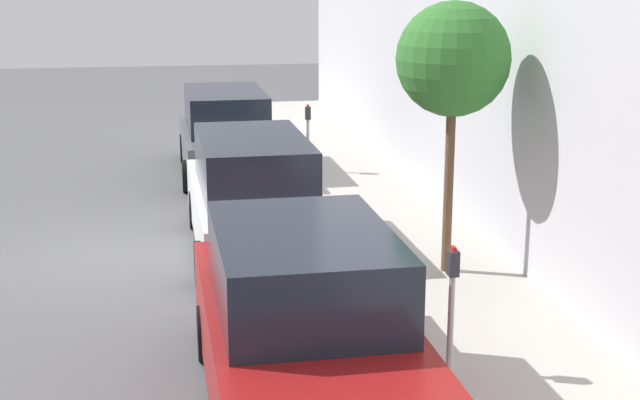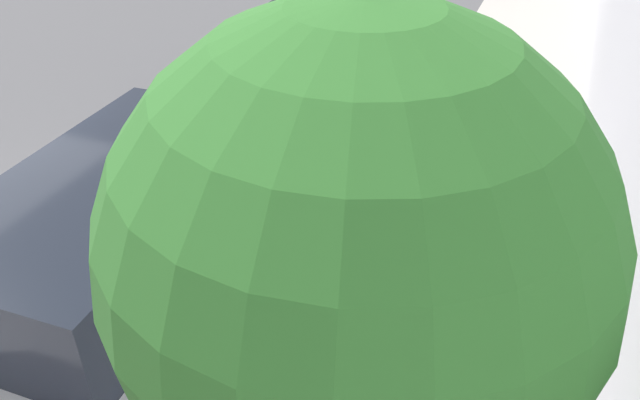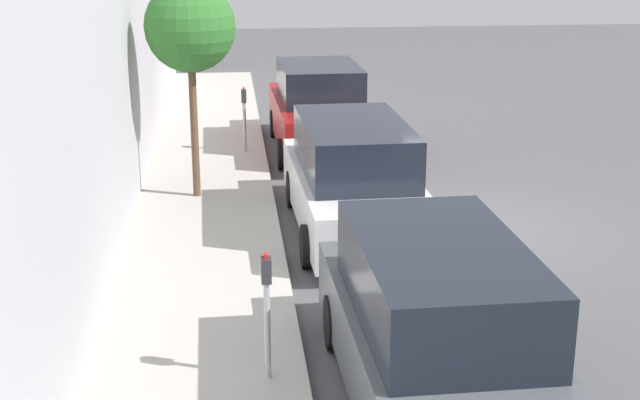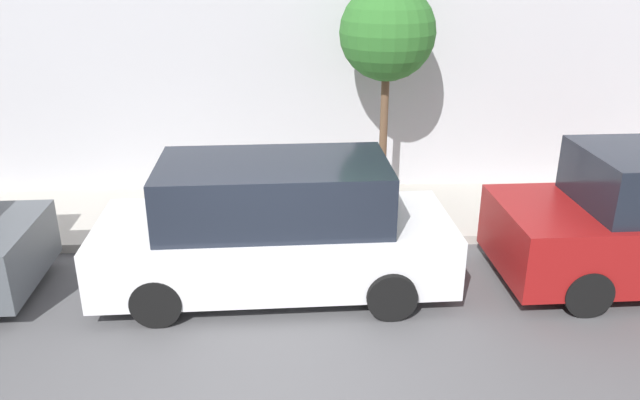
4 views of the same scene
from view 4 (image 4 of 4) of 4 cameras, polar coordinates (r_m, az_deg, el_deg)
name	(u,v)px [view 4 (image 4 of 4)]	position (r m, az deg, el deg)	size (l,w,h in m)	color
ground_plane	(270,388)	(7.26, -4.63, -16.78)	(60.00, 60.00, 0.00)	#515154
sidewalk	(276,214)	(11.33, -4.05, -1.33)	(2.49, 32.00, 0.15)	#B2ADA3
parked_minivan_second	(275,229)	(8.72, -4.14, -2.64)	(2.02, 4.94, 1.90)	silver
parking_meter_near	(583,175)	(11.36, 22.95, 2.13)	(0.11, 0.15, 1.43)	#ADADB2
street_tree	(387,33)	(10.80, 6.18, 14.90)	(1.62, 1.62, 3.92)	brown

